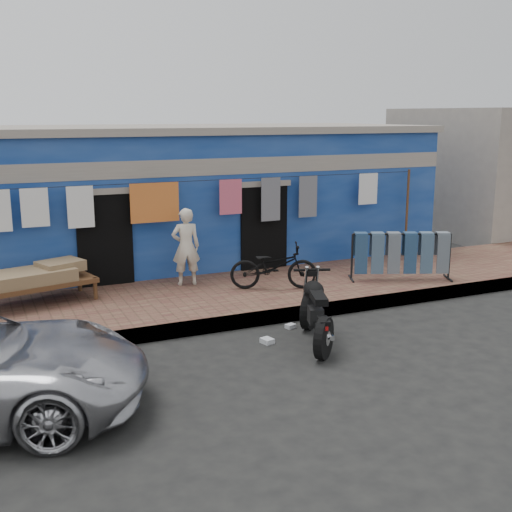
{
  "coord_description": "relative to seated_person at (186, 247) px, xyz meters",
  "views": [
    {
      "loc": [
        -4.59,
        -8.23,
        3.64
      ],
      "look_at": [
        0.0,
        2.0,
        1.15
      ],
      "focal_mm": 45.0,
      "sensor_mm": 36.0,
      "label": 1
    }
  ],
  "objects": [
    {
      "name": "charpoy",
      "position": [
        -2.86,
        -0.17,
        -0.44
      ],
      "size": [
        2.51,
        1.91,
        0.69
      ],
      "primitive_type": null,
      "rotation": [
        0.0,
        0.0,
        0.24
      ],
      "color": "brown",
      "rests_on": "sidewalk"
    },
    {
      "name": "neighbor_right",
      "position": [
        11.72,
        3.16,
        0.87
      ],
      "size": [
        6.0,
        5.0,
        3.8
      ],
      "primitive_type": "cube",
      "color": "#9E9384",
      "rests_on": "ground"
    },
    {
      "name": "sidewalk",
      "position": [
        0.72,
        -0.84,
        -0.91
      ],
      "size": [
        28.0,
        3.0,
        0.25
      ],
      "primitive_type": "cube",
      "color": "brown",
      "rests_on": "ground"
    },
    {
      "name": "seated_person",
      "position": [
        0.0,
        0.0,
        0.0
      ],
      "size": [
        0.61,
        0.46,
        1.57
      ],
      "primitive_type": "imported",
      "rotation": [
        0.0,
        0.0,
        2.99
      ],
      "color": "beige",
      "rests_on": "sidewalk"
    },
    {
      "name": "curb",
      "position": [
        0.72,
        -2.29,
        -0.91
      ],
      "size": [
        28.0,
        0.1,
        0.25
      ],
      "primitive_type": "cube",
      "color": "gray",
      "rests_on": "ground"
    },
    {
      "name": "litter_c",
      "position": [
        0.33,
        -3.16,
        -0.99
      ],
      "size": [
        0.21,
        0.24,
        0.08
      ],
      "primitive_type": "cube",
      "rotation": [
        0.0,
        0.0,
        1.81
      ],
      "color": "silver",
      "rests_on": "ground"
    },
    {
      "name": "ground",
      "position": [
        0.72,
        -3.84,
        -1.03
      ],
      "size": [
        80.0,
        80.0,
        0.0
      ],
      "primitive_type": "plane",
      "color": "black",
      "rests_on": "ground"
    },
    {
      "name": "litter_b",
      "position": [
        1.74,
        -2.74,
        -1.0
      ],
      "size": [
        0.14,
        0.16,
        0.07
      ],
      "primitive_type": "cube",
      "rotation": [
        0.0,
        0.0,
        1.28
      ],
      "color": "silver",
      "rests_on": "ground"
    },
    {
      "name": "clothesline",
      "position": [
        0.21,
        0.41,
        0.77
      ],
      "size": [
        10.06,
        0.06,
        2.1
      ],
      "color": "brown",
      "rests_on": "sidewalk"
    },
    {
      "name": "litter_a",
      "position": [
        1.02,
        -2.64,
        -1.0
      ],
      "size": [
        0.19,
        0.17,
        0.07
      ],
      "primitive_type": "cube",
      "rotation": [
        0.0,
        0.0,
        0.29
      ],
      "color": "silver",
      "rests_on": "ground"
    },
    {
      "name": "motorcycle",
      "position": [
        1.06,
        -3.46,
        -0.47
      ],
      "size": [
        1.71,
        2.12,
        1.12
      ],
      "primitive_type": null,
      "rotation": [
        0.0,
        0.0,
        -0.34
      ],
      "color": "black",
      "rests_on": "ground"
    },
    {
      "name": "building",
      "position": [
        0.72,
        3.14,
        0.65
      ],
      "size": [
        12.2,
        5.2,
        3.36
      ],
      "color": "navy",
      "rests_on": "ground"
    },
    {
      "name": "jeans_rack",
      "position": [
        4.2,
        -1.44,
        -0.27
      ],
      "size": [
        2.46,
        1.96,
        1.03
      ],
      "primitive_type": null,
      "rotation": [
        0.0,
        0.0,
        -0.4
      ],
      "color": "black",
      "rests_on": "sidewalk"
    },
    {
      "name": "bicycle",
      "position": [
        1.48,
        -1.0,
        -0.23
      ],
      "size": [
        1.8,
        1.19,
        1.1
      ],
      "primitive_type": "imported",
      "rotation": [
        0.0,
        0.0,
        1.19
      ],
      "color": "black",
      "rests_on": "sidewalk"
    }
  ]
}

